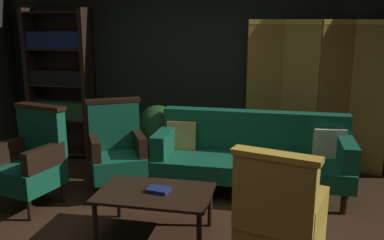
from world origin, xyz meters
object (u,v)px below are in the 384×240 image
Objects in this scene: armchair_gilt_accent at (279,219)px; potted_plant at (158,133)px; folding_screen at (316,95)px; bookshelf at (60,81)px; armchair_wing_left at (32,160)px; book_navy_cloth at (158,190)px; velvet_couch at (252,152)px; coffee_table at (155,196)px; armchair_wing_right at (117,150)px.

potted_plant is at bearing 126.30° from armchair_gilt_accent.
bookshelf is (-3.42, -0.06, 0.09)m from folding_screen.
armchair_gilt_accent and armchair_wing_left have the same top height.
potted_plant is 1.68m from book_navy_cloth.
bookshelf reaches higher than velvet_couch.
book_navy_cloth reaches higher than coffee_table.
folding_screen is 3.38m from armchair_wing_left.
book_navy_cloth is (-0.74, -1.20, -0.01)m from velvet_couch.
potted_plant is (-0.44, 1.61, 0.12)m from coffee_table.
coffee_table is (1.93, -1.94, -0.70)m from bookshelf.
velvet_couch is 1.43m from coffee_table.
coffee_table is at bearing -45.19° from bookshelf.
folding_screen reaches higher than armchair_wing_left.
armchair_gilt_accent and armchair_wing_right have the same top height.
potted_plant is at bearing 106.53° from book_navy_cloth.
armchair_gilt_accent is 5.37× the size of book_navy_cloth.
armchair_wing_right is at bearing 130.62° from book_navy_cloth.
velvet_couch is at bearing 57.35° from coffee_table.
armchair_wing_right is (-1.76, 1.30, 0.00)m from armchair_gilt_accent.
armchair_wing_left is (0.51, -1.58, -0.58)m from bookshelf.
coffee_table is at bearing -169.06° from book_navy_cloth.
armchair_gilt_accent is at bearing -53.70° from potted_plant.
potted_plant is 4.41× the size of book_navy_cloth.
velvet_couch is 1.50m from armchair_wing_right.
coffee_table is 1.10m from armchair_wing_right.
coffee_table is at bearing -50.88° from armchair_wing_right.
bookshelf is at bearing 134.81° from coffee_table.
velvet_couch reaches higher than potted_plant.
folding_screen is 2.23× the size of potted_plant.
armchair_wing_right is (0.73, 0.49, 0.00)m from armchair_wing_left.
potted_plant is (1.49, -0.33, -0.58)m from bookshelf.
book_navy_cloth is at bearing 10.94° from coffee_table.
armchair_wing_left is (-1.42, 0.36, 0.12)m from coffee_table.
armchair_gilt_accent is 2.19m from armchair_wing_right.
armchair_gilt_accent reaches higher than potted_plant.
coffee_table is 0.96× the size of armchair_wing_right.
book_navy_cloth is (-1.04, 0.46, -0.05)m from armchair_gilt_accent.
bookshelf is 2.05× the size of coffee_table.
folding_screen is at bearing 29.41° from armchair_wing_left.
bookshelf is at bearing 164.65° from velvet_couch.
bookshelf reaches higher than potted_plant.
velvet_couch is 1.28m from potted_plant.
potted_plant is at bearing 71.97° from armchair_wing_right.
armchair_wing_left is (-2.19, -0.84, 0.04)m from velvet_couch.
armchair_wing_right is 0.80m from potted_plant.
velvet_couch is 2.12× the size of coffee_table.
folding_screen is 2.03m from potted_plant.
folding_screen is 9.81× the size of book_navy_cloth.
armchair_wing_left is at bearing -159.08° from velvet_couch.
bookshelf is 1.97× the size of armchair_wing_left.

